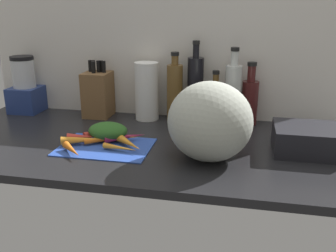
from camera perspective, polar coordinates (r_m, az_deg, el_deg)
ground_plane at (r=153.83cm, az=-4.19°, el=-2.73°), size 170.00×80.00×3.00cm
wall_back at (r=182.39cm, az=-1.14°, el=10.90°), size 170.00×3.00×60.00cm
cutting_board at (r=147.65cm, az=-9.47°, el=-3.08°), size 35.34×25.06×0.80cm
carrot_0 at (r=150.78cm, az=-6.54°, el=-1.65°), size 15.90×11.10×3.29cm
carrot_1 at (r=150.70cm, az=-9.34°, el=-2.02°), size 16.05×10.49×2.16cm
carrot_2 at (r=150.29cm, az=-12.68°, el=-2.05°), size 17.16×8.80×3.33cm
carrot_3 at (r=152.97cm, az=-12.93°, el=-1.66°), size 11.82×6.67×3.54cm
carrot_4 at (r=151.24cm, az=-7.77°, el=-1.73°), size 17.46×7.11×2.83cm
carrot_5 at (r=141.88cm, az=-14.33°, el=-3.55°), size 11.23×10.97×2.78cm
carrot_6 at (r=157.86cm, az=-9.56°, el=-0.92°), size 15.11×14.29×2.99cm
carrot_7 at (r=141.46cm, az=-7.28°, el=-3.30°), size 13.96×4.67×2.17cm
carrot_8 at (r=144.29cm, az=-6.05°, el=-2.54°), size 14.65×13.86×3.45cm
carrot_greens_pile at (r=153.29cm, az=-9.09°, el=-0.73°), size 16.02×12.32×6.78cm
winter_squash at (r=131.10cm, az=6.37°, el=0.65°), size 29.65×26.96×28.27cm
knife_block at (r=186.05cm, az=-10.57°, el=4.85°), size 12.36×13.79×27.05cm
blender_appliance at (r=203.40cm, az=-20.83°, el=5.38°), size 14.75×14.75×28.21cm
paper_towel_roll at (r=177.85cm, az=-3.25°, el=5.29°), size 11.10×11.10×27.09cm
bottle_0 at (r=174.91cm, az=1.03°, el=5.21°), size 7.34×7.34×32.14cm
bottle_1 at (r=175.70cm, az=4.15°, el=5.77°), size 7.47×7.47×37.09cm
bottle_2 at (r=174.60cm, az=7.12°, el=3.60°), size 7.49×7.49×24.25cm
bottle_3 at (r=169.40cm, az=9.77°, el=4.77°), size 7.23×7.23×35.17cm
bottle_4 at (r=174.30cm, az=12.28°, el=3.88°), size 7.48×7.48×28.45cm
dish_rack at (r=149.19cm, az=20.52°, el=-1.95°), size 25.38×20.71×9.88cm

